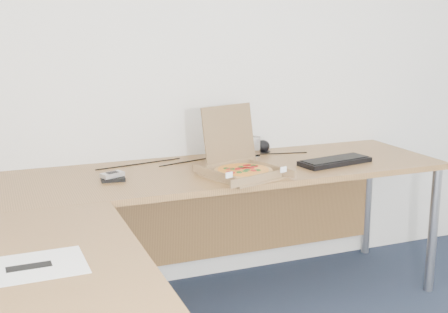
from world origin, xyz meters
name	(u,v)px	position (x,y,z in m)	size (l,w,h in m)	color
desk	(168,207)	(-0.82, 0.97, 0.70)	(2.50, 2.20, 0.73)	brown
pizza_box	(242,168)	(-0.38, 1.23, 0.77)	(0.31, 0.37, 0.32)	olive
drinking_glass	(255,146)	(-0.14, 1.60, 0.78)	(0.06, 0.06, 0.11)	silver
keyboard	(335,162)	(0.17, 1.27, 0.74)	(0.40, 0.14, 0.02)	black
wallet	(113,178)	(-0.97, 1.37, 0.74)	(0.11, 0.09, 0.02)	black
phone	(112,175)	(-0.97, 1.37, 0.76)	(0.10, 0.06, 0.02)	#B2B5BA
paper_sheet	(29,267)	(-1.41, 0.46, 0.73)	(0.33, 0.24, 0.00)	white
dome_speaker	(263,145)	(-0.05, 1.68, 0.77)	(0.09, 0.09, 0.07)	black
cable_bundle	(201,159)	(-0.45, 1.62, 0.73)	(0.57, 0.04, 0.01)	black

